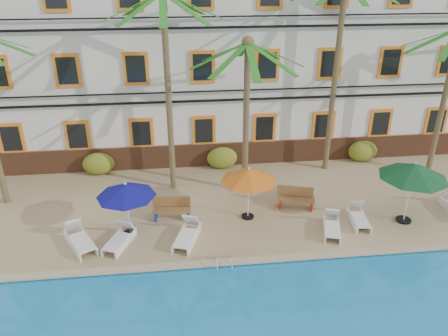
{
  "coord_description": "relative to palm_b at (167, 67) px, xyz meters",
  "views": [
    {
      "loc": [
        -2.79,
        -12.94,
        9.83
      ],
      "look_at": [
        -0.96,
        3.0,
        2.0
      ],
      "focal_mm": 35.0,
      "sensor_mm": 36.0,
      "label": 1
    }
  ],
  "objects": [
    {
      "name": "ground",
      "position": [
        3.08,
        -4.85,
        -5.75
      ],
      "size": [
        100.0,
        100.0,
        0.0
      ],
      "primitive_type": "plane",
      "color": "#384C23",
      "rests_on": "ground"
    },
    {
      "name": "pool_deck",
      "position": [
        3.08,
        0.15,
        -5.63
      ],
      "size": [
        30.0,
        12.0,
        0.25
      ],
      "primitive_type": "cube",
      "color": "tan",
      "rests_on": "ground"
    },
    {
      "name": "pool_coping",
      "position": [
        3.08,
        -5.75,
        -5.47
      ],
      "size": [
        30.0,
        0.35,
        0.06
      ],
      "primitive_type": "cube",
      "color": "tan",
      "rests_on": "pool_deck"
    },
    {
      "name": "hotel_building",
      "position": [
        3.08,
        5.13,
        -0.38
      ],
      "size": [
        25.4,
        6.44,
        10.22
      ],
      "color": "silver",
      "rests_on": "pool_deck"
    },
    {
      "name": "palm_b",
      "position": [
        0.0,
        0.0,
        0.0
      ],
      "size": [
        4.59,
        4.59,
        8.6
      ],
      "color": "brown",
      "rests_on": "pool_deck"
    },
    {
      "name": "palm_c",
      "position": [
        3.19,
        -0.66,
        -1.03
      ],
      "size": [
        4.59,
        4.59,
        6.81
      ],
      "color": "brown",
      "rests_on": "pool_deck"
    },
    {
      "name": "palm_d",
      "position": [
        7.55,
        1.12,
        0.3
      ],
      "size": [
        4.59,
        4.59,
        9.13
      ],
      "color": "brown",
      "rests_on": "pool_deck"
    },
    {
      "name": "shrub_left",
      "position": [
        -3.57,
        1.75,
        -4.95
      ],
      "size": [
        1.5,
        0.9,
        1.1
      ],
      "primitive_type": "ellipsoid",
      "color": "#1F5919",
      "rests_on": "pool_deck"
    },
    {
      "name": "shrub_mid",
      "position": [
        2.43,
        1.75,
        -4.95
      ],
      "size": [
        1.5,
        0.9,
        1.1
      ],
      "primitive_type": "ellipsoid",
      "color": "#1F5919",
      "rests_on": "pool_deck"
    },
    {
      "name": "shrub_right",
      "position": [
        9.69,
        1.75,
        -4.95
      ],
      "size": [
        1.5,
        0.9,
        1.1
      ],
      "primitive_type": "ellipsoid",
      "color": "#1F5919",
      "rests_on": "pool_deck"
    },
    {
      "name": "umbrella_blue",
      "position": [
        -1.68,
        -3.57,
        -3.62
      ],
      "size": [
        2.21,
        2.21,
        2.21
      ],
      "color": "black",
      "rests_on": "pool_deck"
    },
    {
      "name": "umbrella_red",
      "position": [
        2.97,
        -2.93,
        -3.59
      ],
      "size": [
        2.25,
        2.25,
        2.25
      ],
      "color": "black",
      "rests_on": "pool_deck"
    },
    {
      "name": "umbrella_green",
      "position": [
        9.14,
        -3.92,
        -3.26
      ],
      "size": [
        2.62,
        2.62,
        2.62
      ],
      "color": "black",
      "rests_on": "pool_deck"
    },
    {
      "name": "lounger_a",
      "position": [
        -3.45,
        -4.14,
        -5.21
      ],
      "size": [
        1.49,
        1.97,
        0.89
      ],
      "color": "white",
      "rests_on": "pool_deck"
    },
    {
      "name": "lounger_b",
      "position": [
        -2.0,
        -4.23,
        -5.25
      ],
      "size": [
        1.18,
        1.77,
        0.79
      ],
      "color": "white",
      "rests_on": "pool_deck"
    },
    {
      "name": "lounger_c",
      "position": [
        0.46,
        -4.28,
        -5.23
      ],
      "size": [
        1.18,
        1.9,
        0.85
      ],
      "color": "white",
      "rests_on": "pool_deck"
    },
    {
      "name": "lounger_d",
      "position": [
        6.0,
        -4.31,
        -5.25
      ],
      "size": [
        1.04,
        1.77,
        0.79
      ],
      "color": "white",
      "rests_on": "pool_deck"
    },
    {
      "name": "lounger_e",
      "position": [
        7.28,
        -3.8,
        -5.25
      ],
      "size": [
        0.77,
        1.7,
        0.78
      ],
      "color": "white",
      "rests_on": "pool_deck"
    },
    {
      "name": "bench_left",
      "position": [
        -0.08,
        -2.65,
        -5.03
      ],
      "size": [
        1.53,
        0.6,
        0.93
      ],
      "color": "olive",
      "rests_on": "pool_deck"
    },
    {
      "name": "bench_right",
      "position": [
        5.11,
        -2.37,
        -5.03
      ],
      "size": [
        1.57,
        0.89,
        0.93
      ],
      "color": "olive",
      "rests_on": "pool_deck"
    },
    {
      "name": "pool_ladder",
      "position": [
        1.65,
        -5.85,
        -5.5
      ],
      "size": [
        0.54,
        0.74,
        0.74
      ],
      "color": "silver",
      "rests_on": "ground"
    }
  ]
}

